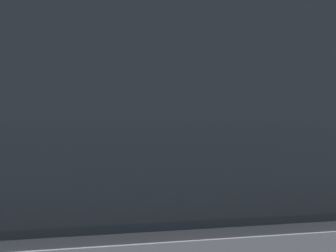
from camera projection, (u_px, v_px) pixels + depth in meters
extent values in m
cylinder|color=slate|center=(102.00, 221.00, 3.63)|extent=(0.07, 0.07, 1.11)
cylinder|color=slate|center=(101.00, 101.00, 3.62)|extent=(0.17, 0.17, 0.29)
sphere|color=silver|center=(101.00, 72.00, 3.62)|extent=(0.16, 0.16, 0.16)
cube|color=black|center=(104.00, 90.00, 3.53)|extent=(0.09, 0.01, 0.07)
cube|color=green|center=(104.00, 110.00, 3.54)|extent=(0.10, 0.01, 0.09)
cylinder|color=black|center=(219.00, 239.00, 3.85)|extent=(0.15, 0.15, 0.81)
cylinder|color=black|center=(190.00, 242.00, 3.77)|extent=(0.15, 0.15, 0.81)
cube|color=black|center=(205.00, 126.00, 3.80)|extent=(0.44, 0.25, 0.61)
sphere|color=brown|center=(205.00, 59.00, 3.79)|extent=(0.22, 0.22, 0.22)
cylinder|color=black|center=(241.00, 123.00, 3.90)|extent=(0.09, 0.09, 0.57)
cylinder|color=black|center=(181.00, 102.00, 3.51)|extent=(0.13, 0.51, 0.43)
cube|color=black|center=(107.00, 80.00, 1.91)|extent=(2.14, 1.65, 0.64)
cylinder|color=black|center=(79.00, 137.00, 5.60)|extent=(24.00, 0.06, 0.06)
cylinder|color=black|center=(79.00, 185.00, 5.61)|extent=(24.00, 0.05, 0.05)
cylinder|color=black|center=(175.00, 187.00, 5.91)|extent=(0.06, 0.06, 0.98)
cube|color=#ADA38E|center=(41.00, 87.00, 8.14)|extent=(32.00, 0.50, 3.42)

